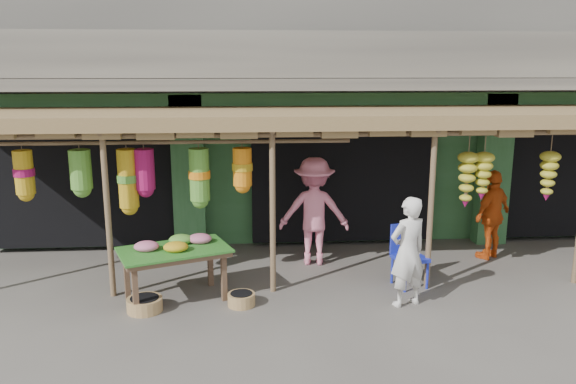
{
  "coord_description": "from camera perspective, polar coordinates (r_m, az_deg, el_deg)",
  "views": [
    {
      "loc": [
        -1.88,
        -8.59,
        3.5
      ],
      "look_at": [
        -1.17,
        1.0,
        1.35
      ],
      "focal_mm": 35.0,
      "sensor_mm": 36.0,
      "label": 1
    }
  ],
  "objects": [
    {
      "name": "ground",
      "position": [
        9.46,
        7.65,
        -9.21
      ],
      "size": [
        80.0,
        80.0,
        0.0
      ],
      "primitive_type": "plane",
      "color": "#514C47",
      "rests_on": "ground"
    },
    {
      "name": "building",
      "position": [
        13.59,
        3.82,
        12.04
      ],
      "size": [
        16.4,
        6.8,
        7.0
      ],
      "color": "gray",
      "rests_on": "ground"
    },
    {
      "name": "awning",
      "position": [
        9.59,
        6.24,
        7.05
      ],
      "size": [
        14.0,
        2.7,
        2.79
      ],
      "color": "brown",
      "rests_on": "ground"
    },
    {
      "name": "flower_table",
      "position": [
        8.7,
        -11.42,
        -5.9
      ],
      "size": [
        1.84,
        1.46,
        0.96
      ],
      "rotation": [
        0.0,
        0.0,
        0.38
      ],
      "color": "brown",
      "rests_on": "ground"
    },
    {
      "name": "blue_chair",
      "position": [
        9.38,
        12.02,
        -5.93
      ],
      "size": [
        0.59,
        0.6,
        1.0
      ],
      "rotation": [
        0.0,
        0.0,
        0.28
      ],
      "color": "#1B27B1",
      "rests_on": "ground"
    },
    {
      "name": "basket_mid",
      "position": [
        8.63,
        -14.35,
        -11.01
      ],
      "size": [
        0.68,
        0.68,
        0.2
      ],
      "primitive_type": "cylinder",
      "rotation": [
        0.0,
        0.0,
        0.39
      ],
      "color": "#936942",
      "rests_on": "ground"
    },
    {
      "name": "basket_right",
      "position": [
        8.58,
        -4.76,
        -10.82
      ],
      "size": [
        0.53,
        0.53,
        0.19
      ],
      "primitive_type": "cylinder",
      "rotation": [
        0.0,
        0.0,
        0.37
      ],
      "color": "#A06D4A",
      "rests_on": "ground"
    },
    {
      "name": "person_front",
      "position": [
        8.49,
        12.08,
        -5.96
      ],
      "size": [
        0.71,
        0.6,
        1.67
      ],
      "primitive_type": "imported",
      "rotation": [
        0.0,
        0.0,
        3.52
      ],
      "color": "silver",
      "rests_on": "ground"
    },
    {
      "name": "person_vendor",
      "position": [
        11.02,
        20.04,
        -2.16
      ],
      "size": [
        1.04,
        0.89,
        1.67
      ],
      "primitive_type": "imported",
      "rotation": [
        0.0,
        0.0,
        3.74
      ],
      "color": "#D14F13",
      "rests_on": "ground"
    },
    {
      "name": "person_shopper",
      "position": [
        10.05,
        2.66,
        -1.96
      ],
      "size": [
        1.34,
        0.87,
        1.94
      ],
      "primitive_type": "imported",
      "rotation": [
        0.0,
        0.0,
        3.02
      ],
      "color": "pink",
      "rests_on": "ground"
    }
  ]
}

